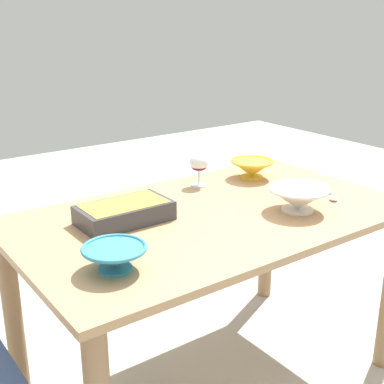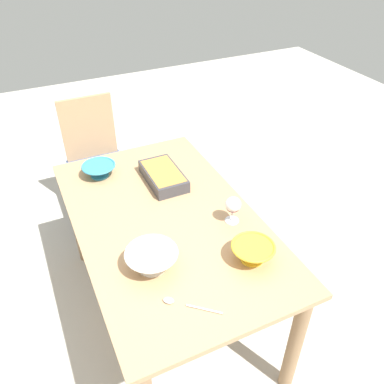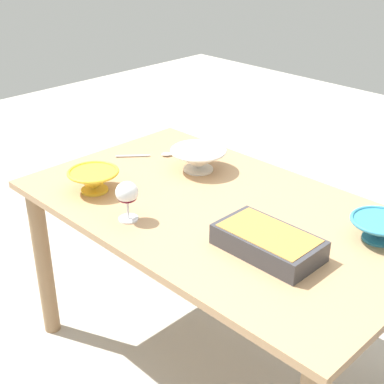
{
  "view_description": "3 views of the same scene",
  "coord_description": "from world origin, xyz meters",
  "px_view_note": "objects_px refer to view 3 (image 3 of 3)",
  "views": [
    {
      "loc": [
        1.12,
        1.42,
        1.43
      ],
      "look_at": [
        -0.01,
        -0.13,
        0.78
      ],
      "focal_mm": 48.8,
      "sensor_mm": 36.0,
      "label": 1
    },
    {
      "loc": [
        -1.41,
        0.52,
        2.01
      ],
      "look_at": [
        0.05,
        -0.17,
        0.81
      ],
      "focal_mm": 37.08,
      "sensor_mm": 36.0,
      "label": 2
    },
    {
      "loc": [
        1.16,
        -1.29,
        1.67
      ],
      "look_at": [
        -0.03,
        -0.11,
        0.82
      ],
      "focal_mm": 51.79,
      "sensor_mm": 36.0,
      "label": 3
    }
  ],
  "objects_px": {
    "casserole_dish": "(268,241)",
    "mixing_bowl": "(379,228)",
    "wine_glass": "(127,195)",
    "serving_spoon": "(155,155)",
    "serving_bowl": "(198,158)",
    "small_bowl": "(94,179)",
    "dining_table": "(219,235)"
  },
  "relations": [
    {
      "from": "serving_bowl",
      "to": "wine_glass",
      "type": "bearing_deg",
      "value": -75.48
    },
    {
      "from": "mixing_bowl",
      "to": "serving_spoon",
      "type": "height_order",
      "value": "mixing_bowl"
    },
    {
      "from": "serving_bowl",
      "to": "casserole_dish",
      "type": "bearing_deg",
      "value": -26.06
    },
    {
      "from": "mixing_bowl",
      "to": "serving_spoon",
      "type": "relative_size",
      "value": 0.98
    },
    {
      "from": "mixing_bowl",
      "to": "small_bowl",
      "type": "height_order",
      "value": "small_bowl"
    },
    {
      "from": "wine_glass",
      "to": "serving_bowl",
      "type": "distance_m",
      "value": 0.48
    },
    {
      "from": "casserole_dish",
      "to": "dining_table",
      "type": "bearing_deg",
      "value": 159.92
    },
    {
      "from": "dining_table",
      "to": "serving_spoon",
      "type": "relative_size",
      "value": 7.45
    },
    {
      "from": "serving_spoon",
      "to": "dining_table",
      "type": "bearing_deg",
      "value": -15.69
    },
    {
      "from": "small_bowl",
      "to": "serving_spoon",
      "type": "relative_size",
      "value": 0.99
    },
    {
      "from": "wine_glass",
      "to": "casserole_dish",
      "type": "bearing_deg",
      "value": 20.97
    },
    {
      "from": "dining_table",
      "to": "serving_spoon",
      "type": "height_order",
      "value": "serving_spoon"
    },
    {
      "from": "mixing_bowl",
      "to": "small_bowl",
      "type": "bearing_deg",
      "value": -154.67
    },
    {
      "from": "dining_table",
      "to": "serving_bowl",
      "type": "bearing_deg",
      "value": 148.05
    },
    {
      "from": "small_bowl",
      "to": "serving_bowl",
      "type": "height_order",
      "value": "serving_bowl"
    },
    {
      "from": "dining_table",
      "to": "casserole_dish",
      "type": "bearing_deg",
      "value": -20.08
    },
    {
      "from": "casserole_dish",
      "to": "mixing_bowl",
      "type": "height_order",
      "value": "mixing_bowl"
    },
    {
      "from": "dining_table",
      "to": "wine_glass",
      "type": "distance_m",
      "value": 0.39
    },
    {
      "from": "wine_glass",
      "to": "mixing_bowl",
      "type": "xyz_separation_m",
      "value": [
        0.66,
        0.49,
        -0.05
      ]
    },
    {
      "from": "wine_glass",
      "to": "mixing_bowl",
      "type": "height_order",
      "value": "wine_glass"
    },
    {
      "from": "casserole_dish",
      "to": "small_bowl",
      "type": "distance_m",
      "value": 0.73
    },
    {
      "from": "mixing_bowl",
      "to": "casserole_dish",
      "type": "bearing_deg",
      "value": -123.27
    },
    {
      "from": "casserole_dish",
      "to": "mixing_bowl",
      "type": "xyz_separation_m",
      "value": [
        0.2,
        0.31,
        0.0
      ]
    },
    {
      "from": "small_bowl",
      "to": "serving_bowl",
      "type": "xyz_separation_m",
      "value": [
        0.14,
        0.41,
        0.0
      ]
    },
    {
      "from": "mixing_bowl",
      "to": "serving_spoon",
      "type": "distance_m",
      "value": 1.01
    },
    {
      "from": "wine_glass",
      "to": "mixing_bowl",
      "type": "relative_size",
      "value": 0.74
    },
    {
      "from": "serving_bowl",
      "to": "small_bowl",
      "type": "bearing_deg",
      "value": -109.04
    },
    {
      "from": "serving_spoon",
      "to": "small_bowl",
      "type": "bearing_deg",
      "value": -77.08
    },
    {
      "from": "serving_bowl",
      "to": "dining_table",
      "type": "bearing_deg",
      "value": -31.95
    },
    {
      "from": "dining_table",
      "to": "mixing_bowl",
      "type": "distance_m",
      "value": 0.57
    },
    {
      "from": "casserole_dish",
      "to": "mixing_bowl",
      "type": "distance_m",
      "value": 0.37
    },
    {
      "from": "small_bowl",
      "to": "serving_spoon",
      "type": "distance_m",
      "value": 0.39
    }
  ]
}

